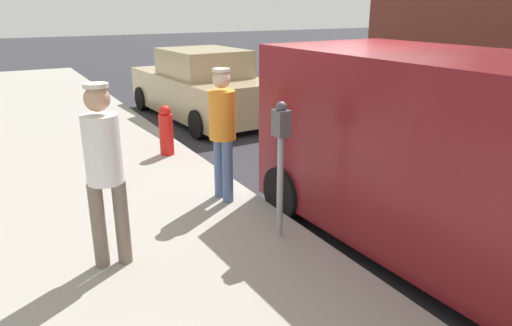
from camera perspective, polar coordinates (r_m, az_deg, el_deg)
name	(u,v)px	position (r m, az deg, el deg)	size (l,w,h in m)	color
ground_plane	(328,198)	(6.82, 8.62, -4.20)	(80.00, 80.00, 0.00)	#2D2D33
sidewalk_slab	(67,253)	(5.56, -21.85, -10.05)	(5.00, 32.00, 0.15)	#9E998E
parking_meter_near	(281,147)	(5.01, 3.00, 1.95)	(0.14, 0.18, 1.52)	gray
pedestrian_in_orange	(222,127)	(6.04, -4.07, 4.41)	(0.34, 0.36, 1.72)	#4C608C
pedestrian_in_white	(104,165)	(4.63, -17.85, -0.20)	(0.36, 0.34, 1.80)	#726656
parked_van	(487,163)	(5.09, 26.04, -0.01)	(2.30, 5.27, 2.15)	maroon
parked_sedan_behind	(201,87)	(11.42, -6.65, 9.03)	(2.18, 4.50, 1.65)	tan
fire_hydrant	(166,131)	(8.23, -10.79, 3.83)	(0.24, 0.24, 0.86)	red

